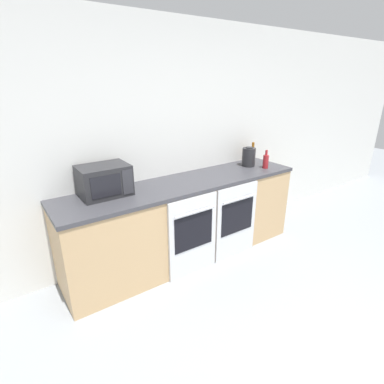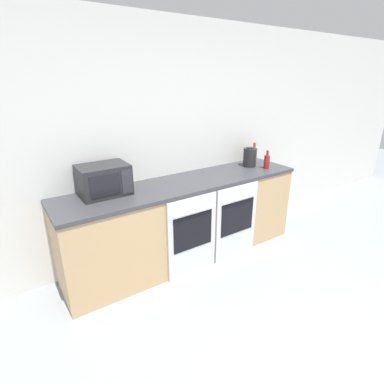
# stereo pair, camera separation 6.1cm
# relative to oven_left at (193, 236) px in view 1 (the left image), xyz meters

# --- Properties ---
(wall_back) EXTENTS (10.00, 0.06, 2.60)m
(wall_back) POSITION_rel_oven_left_xyz_m (0.14, 0.68, 0.85)
(wall_back) COLOR silver
(wall_back) RESTS_ON ground_plane
(counter_back) EXTENTS (2.81, 0.66, 0.93)m
(counter_back) POSITION_rel_oven_left_xyz_m (0.14, 0.33, 0.02)
(counter_back) COLOR tan
(counter_back) RESTS_ON ground_plane
(oven_left) EXTENTS (0.58, 0.06, 0.89)m
(oven_left) POSITION_rel_oven_left_xyz_m (0.00, 0.00, 0.00)
(oven_left) COLOR silver
(oven_left) RESTS_ON ground_plane
(oven_right) EXTENTS (0.58, 0.06, 0.89)m
(oven_right) POSITION_rel_oven_left_xyz_m (0.61, 0.00, 0.00)
(oven_right) COLOR silver
(oven_right) RESTS_ON ground_plane
(microwave) EXTENTS (0.46, 0.35, 0.30)m
(microwave) POSITION_rel_oven_left_xyz_m (-0.72, 0.45, 0.63)
(microwave) COLOR #232326
(microwave) RESTS_ON counter_back
(bottle_amber) EXTENTS (0.08, 0.08, 0.27)m
(bottle_amber) POSITION_rel_oven_left_xyz_m (1.32, 0.49, 0.59)
(bottle_amber) COLOR #8C5114
(bottle_amber) RESTS_ON counter_back
(bottle_red) EXTENTS (0.07, 0.07, 0.23)m
(bottle_red) POSITION_rel_oven_left_xyz_m (1.25, 0.20, 0.57)
(bottle_red) COLOR maroon
(bottle_red) RESTS_ON counter_back
(kettle) EXTENTS (0.17, 0.17, 0.25)m
(kettle) POSITION_rel_oven_left_xyz_m (1.14, 0.39, 0.60)
(kettle) COLOR #232326
(kettle) RESTS_ON counter_back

